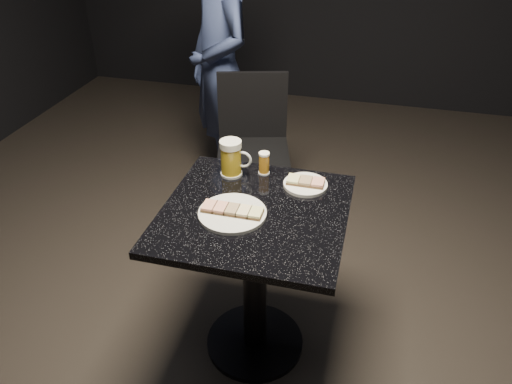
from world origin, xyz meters
TOP-DOWN VIEW (x-y plane):
  - floor at (0.00, 0.00)m, footprint 6.00×6.00m
  - plate_large at (-0.07, -0.05)m, footprint 0.26×0.26m
  - plate_small at (0.16, 0.22)m, footprint 0.18×0.18m
  - patron at (-0.56, 1.32)m, footprint 0.68×0.70m
  - table at (0.00, 0.00)m, footprint 0.70×0.70m
  - beer_mug at (-0.16, 0.23)m, footprint 0.14×0.09m
  - beer_tumbler at (-0.03, 0.28)m, footprint 0.05×0.05m
  - chair at (-0.28, 1.03)m, footprint 0.50×0.50m
  - canapes_on_plate_large at (-0.07, -0.05)m, footprint 0.23×0.07m
  - canapes_on_plate_small at (0.16, 0.22)m, footprint 0.15×0.07m

SIDE VIEW (x-z plane):
  - floor at x=0.00m, z-range 0.00..0.00m
  - chair at x=-0.28m, z-range 0.06..0.94m
  - table at x=0.00m, z-range 0.13..0.88m
  - plate_large at x=-0.07m, z-range 0.75..0.76m
  - plate_small at x=0.16m, z-range 0.75..0.76m
  - canapes_on_plate_large at x=-0.07m, z-range 0.76..0.78m
  - canapes_on_plate_small at x=0.16m, z-range 0.76..0.78m
  - beer_tumbler at x=-0.03m, z-range 0.75..0.85m
  - patron at x=-0.56m, z-range 0.00..1.62m
  - beer_mug at x=-0.16m, z-range 0.75..0.91m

